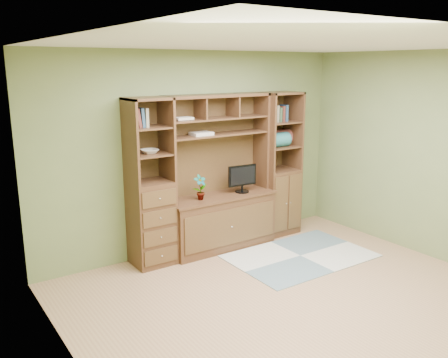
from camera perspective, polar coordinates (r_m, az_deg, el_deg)
room at (r=4.72m, az=9.49°, el=-0.25°), size 4.60×4.10×2.64m
center_hutch at (r=6.22m, az=-0.38°, el=0.66°), size 1.54×0.53×2.05m
left_tower at (r=5.77m, az=-8.86°, el=-0.52°), size 0.50×0.45×2.05m
right_tower at (r=6.86m, az=6.56°, el=1.79°), size 0.55×0.45×2.05m
rug at (r=6.29m, az=9.17°, el=-9.12°), size 1.79×1.20×0.01m
monitor at (r=6.38m, az=2.21°, el=0.65°), size 0.44×0.22×0.52m
orchid at (r=6.04m, az=-2.88°, el=-1.01°), size 0.17×0.12×0.33m
magazines at (r=6.07m, az=-2.75°, el=5.47°), size 0.27×0.20×0.04m
bowl at (r=5.70m, az=-8.95°, el=3.30°), size 0.21×0.21×0.05m
blanket_teal at (r=6.72m, az=6.47°, el=4.70°), size 0.35×0.20×0.20m
blanket_red at (r=6.90m, az=6.58°, el=4.99°), size 0.39×0.22×0.22m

